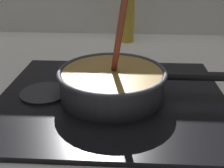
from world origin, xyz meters
TOP-DOWN VIEW (x-y plane):
  - ground at (0.00, 0.00)m, footprint 2.40×1.60m
  - hob_plate at (0.13, 0.14)m, footprint 0.56×0.48m
  - burner_ring at (0.13, 0.14)m, footprint 0.19×0.19m
  - spare_burner at (-0.04, 0.14)m, footprint 0.12×0.12m
  - cooking_pan at (0.14, 0.14)m, footprint 0.43×0.26m
  - sauce_bottle at (0.17, 0.66)m, footprint 0.06×0.06m

SIDE VIEW (x-z plane):
  - ground at x=0.00m, z-range -0.04..0.00m
  - hob_plate at x=0.13m, z-range 0.00..0.01m
  - spare_burner at x=-0.04m, z-range 0.01..0.02m
  - burner_ring at x=0.13m, z-range 0.01..0.02m
  - cooking_pan at x=0.14m, z-range -0.08..0.18m
  - sauce_bottle at x=0.17m, z-range -0.02..0.22m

